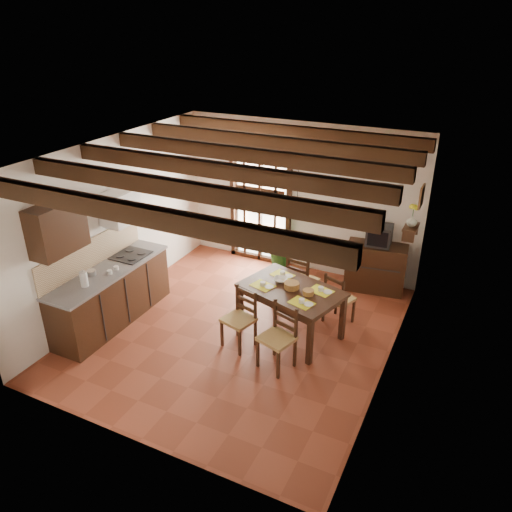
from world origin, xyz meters
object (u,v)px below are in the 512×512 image
Objects in this scene: crt_tv at (379,235)px; potted_plant at (283,246)px; kitchen_counter at (112,294)px; dining_table at (291,294)px; sideboard at (375,267)px; pendant_lamp at (297,205)px; chair_far_left at (302,290)px; chair_near_left at (239,329)px; chair_near_right at (277,348)px; chair_far_right at (338,307)px.

potted_plant reaches higher than crt_tv.
kitchen_counter reaches higher than dining_table.
crt_tv is (0.00, -0.01, 0.62)m from sideboard.
potted_plant is 2.40× the size of pendant_lamp.
potted_plant reaches higher than chair_far_left.
dining_table is 1.98× the size of pendant_lamp.
chair_near_left is (2.13, 0.28, -0.19)m from kitchen_counter.
pendant_lamp is (2.69, 1.00, 1.60)m from kitchen_counter.
sideboard is at bearing 4.69° from potted_plant.
crt_tv is at bearing 65.68° from pendant_lamp.
sideboard is at bearing 38.78° from kitchen_counter.
kitchen_counter is 3.23m from potted_plant.
chair_far_left is 1.26m from potted_plant.
chair_far_left is 1.92m from pendant_lamp.
chair_near_left is at bearing -179.36° from chair_near_right.
chair_near_right is (0.14, -0.82, -0.40)m from dining_table.
sideboard is (0.69, 2.75, 0.14)m from chair_near_right.
crt_tv reaches higher than chair_far_left.
pendant_lamp is (-0.82, -1.83, 1.64)m from sideboard.
chair_far_left reaches higher than chair_far_right.
kitchen_counter is 4.51m from sideboard.
chair_far_right is 1.55m from crt_tv.
crt_tv is at bearing -98.18° from sideboard.
kitchen_counter is 3.29m from pendant_lamp.
pendant_lamp reaches higher than sideboard.
chair_near_right is (0.70, -0.21, 0.01)m from chair_near_left.
sideboard is at bearing 93.14° from chair_near_right.
potted_plant reaches higher than dining_table.
kitchen_counter reaches higher than sideboard.
pendant_lamp is at bearing 67.25° from chair_near_left.
sideboard is at bearing 85.47° from crt_tv.
chair_near_right is (2.83, 0.07, -0.18)m from kitchen_counter.
kitchen_counter is 3.08m from chair_far_left.
sideboard is at bearing 83.40° from dining_table.
dining_table is 3.77× the size of crt_tv.
pendant_lamp is at bearing 115.64° from chair_near_right.
chair_near_left is (-0.56, -0.61, -0.41)m from dining_table.
chair_far_left is at bearing 33.92° from kitchen_counter.
potted_plant reaches higher than sideboard.
chair_near_left is at bearing -123.22° from crt_tv.
sideboard is at bearing 76.93° from chair_near_left.
potted_plant is at bearing 133.14° from dining_table.
sideboard is (0.26, 1.31, 0.16)m from chair_far_right.
chair_far_right is (3.26, 1.51, -0.20)m from kitchen_counter.
pendant_lamp reaches higher than chair_far_right.
chair_near_right is 2.84m from sideboard.
chair_near_right is 2.82m from potted_plant.
chair_near_right is at bearing -81.49° from pendant_lamp.
crt_tv is at bearing 38.72° from kitchen_counter.
pendant_lamp is (-0.82, -1.82, 1.02)m from crt_tv.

